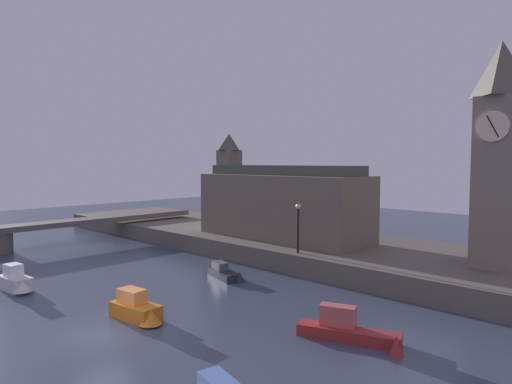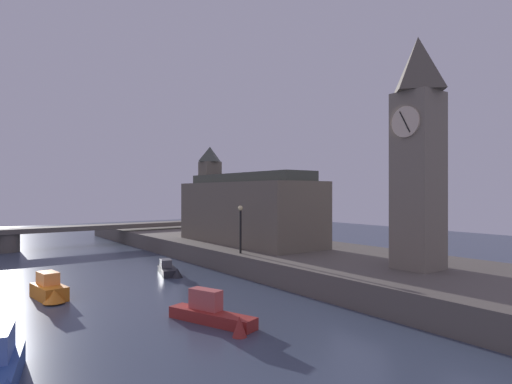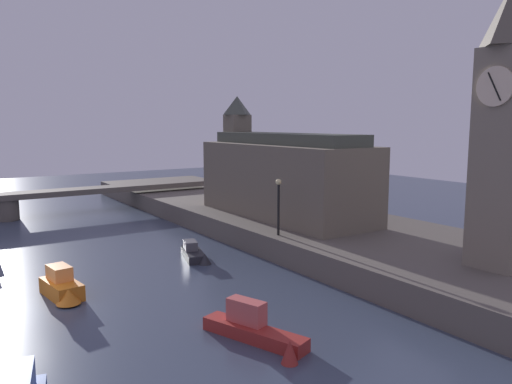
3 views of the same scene
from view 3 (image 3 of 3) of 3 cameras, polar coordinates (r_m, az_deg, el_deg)
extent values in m
plane|color=#384256|center=(25.44, -25.62, -12.07)|extent=(120.00, 120.00, 0.00)
cube|color=#5B544C|center=(33.93, 10.09, -5.17)|extent=(70.00, 12.00, 1.50)
cube|color=slate|center=(26.03, 26.71, 3.28)|extent=(2.34, 2.34, 10.27)
cylinder|color=beige|center=(24.96, 25.75, 10.86)|extent=(1.78, 0.12, 1.78)
cube|color=black|center=(24.90, 25.67, 10.88)|extent=(0.72, 0.04, 1.29)
cube|color=#6B6051|center=(36.70, 3.28, 1.34)|extent=(15.04, 5.52, 5.33)
cube|color=#6B6051|center=(42.09, -2.15, 3.70)|extent=(1.74, 1.74, 7.54)
pyramid|color=#474C42|center=(42.00, -2.18, 9.89)|extent=(1.91, 1.91, 1.54)
cube|color=#42473D|center=(36.48, 3.32, 6.13)|extent=(14.29, 3.31, 0.80)
cube|color=#5B544C|center=(48.32, -24.51, -0.29)|extent=(2.39, 35.17, 0.50)
cylinder|color=#5B544C|center=(48.22, -26.78, -1.83)|extent=(2.15, 2.15, 1.81)
cylinder|color=black|center=(30.49, 2.59, -2.09)|extent=(0.16, 0.16, 3.13)
sphere|color=#F2E099|center=(30.24, 2.61, 1.17)|extent=(0.36, 0.36, 0.36)
cube|color=#232328|center=(31.37, -7.23, -7.12)|extent=(3.27, 1.86, 0.50)
cube|color=#515156|center=(31.56, -7.54, -6.06)|extent=(1.41, 1.05, 0.54)
cone|color=#232328|center=(30.02, -5.90, -7.74)|extent=(1.17, 1.17, 0.78)
cube|color=maroon|center=(20.01, -0.23, -15.94)|extent=(4.59, 2.39, 0.53)
cube|color=#CC5651|center=(20.16, -1.10, -13.52)|extent=(1.72, 1.14, 0.92)
cone|color=maroon|center=(18.32, 3.89, -18.23)|extent=(1.04, 1.04, 1.14)
cube|color=orange|center=(26.27, -21.40, -10.30)|extent=(2.89, 1.61, 0.78)
cube|color=#FF9947|center=(26.36, -21.63, -8.59)|extent=(1.50, 1.05, 0.68)
cone|color=orange|center=(24.97, -20.72, -11.12)|extent=(1.26, 1.26, 0.69)
camera|label=1|loc=(8.30, -86.29, -2.51)|focal=31.06mm
camera|label=2|loc=(2.82, 128.00, -62.85)|focal=29.83mm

